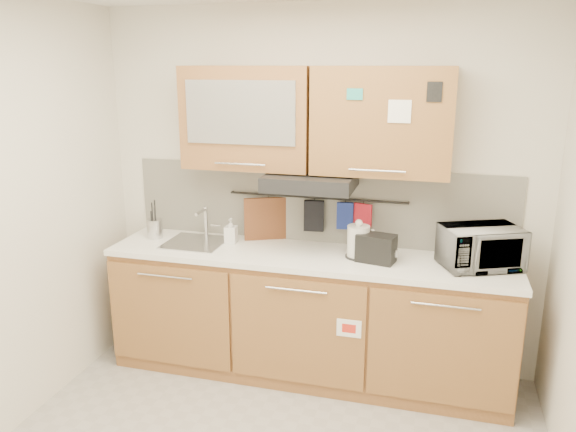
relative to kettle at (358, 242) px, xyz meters
The scene contains 17 objects.
wall_back 0.53m from the kettle, 139.91° to the left, with size 3.20×3.20×0.00m, color silver.
base_cabinet 0.71m from the kettle, behind, with size 2.80×0.64×0.88m.
countertop 0.37m from the kettle, behind, with size 2.82×0.62×0.04m, color white.
backsplash 0.48m from the kettle, 141.08° to the left, with size 2.80×0.02×0.56m, color silver.
upper_cabinets 0.89m from the kettle, 161.88° to the left, with size 1.82×0.37×0.70m.
range_hood 0.53m from the kettle, behind, with size 0.60×0.46×0.10m, color black.
sink 1.20m from the kettle, behind, with size 0.42×0.40×0.26m.
utensil_rail 0.48m from the kettle, 145.09° to the left, with size 0.02×0.02×1.30m, color black.
utensil_crock 1.55m from the kettle, behind, with size 0.13×0.13×0.29m.
kettle is the anchor object (origin of this frame).
toaster 0.14m from the kettle, 23.27° to the right, with size 0.27×0.20×0.19m.
microwave 0.79m from the kettle, ahead, with size 0.48×0.33×0.27m, color #999999.
soap_bottle 0.95m from the kettle, behind, with size 0.08×0.08×0.18m, color #999999.
cutting_board 0.74m from the kettle, 162.21° to the left, with size 0.36×0.03×0.44m, color brown.
oven_mitt 0.29m from the kettle, 120.74° to the left, with size 0.12×0.03×0.19m, color navy.
dark_pouch 0.44m from the kettle, 147.82° to the left, with size 0.14×0.04×0.23m, color black.
pot_holder 0.26m from the kettle, 91.86° to the left, with size 0.13×0.02×0.16m, color #B51826.
Camera 1 is at (0.84, -2.40, 2.20)m, focal length 35.00 mm.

